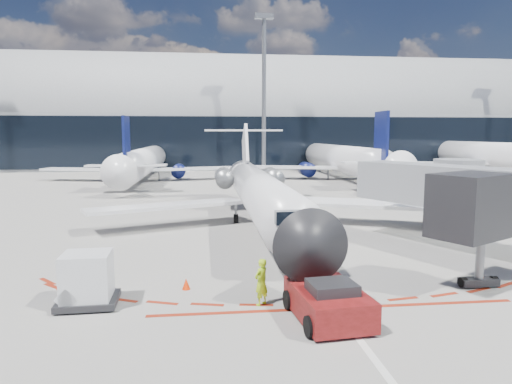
{
  "coord_description": "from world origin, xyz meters",
  "views": [
    {
      "loc": [
        -4.81,
        -27.46,
        6.5
      ],
      "look_at": [
        -1.58,
        1.18,
        2.81
      ],
      "focal_mm": 32.0,
      "sensor_mm": 36.0,
      "label": 1
    }
  ],
  "objects": [
    {
      "name": "ground",
      "position": [
        0.0,
        0.0,
        0.0
      ],
      "size": [
        260.0,
        260.0,
        0.0
      ],
      "primitive_type": "plane",
      "color": "slate",
      "rests_on": "ground"
    },
    {
      "name": "apron_centerline",
      "position": [
        0.0,
        2.0,
        0.01
      ],
      "size": [
        0.25,
        40.0,
        0.01
      ],
      "primitive_type": "cube",
      "color": "silver",
      "rests_on": "ground"
    },
    {
      "name": "apron_stop_bar",
      "position": [
        0.0,
        -11.5,
        0.01
      ],
      "size": [
        14.0,
        0.25,
        0.01
      ],
      "primitive_type": "cube",
      "color": "maroon",
      "rests_on": "ground"
    },
    {
      "name": "terminal_building",
      "position": [
        0.0,
        64.97,
        8.52
      ],
      "size": [
        150.0,
        24.15,
        24.0
      ],
      "color": "#9B9EA0",
      "rests_on": "ground"
    },
    {
      "name": "jet_bridge",
      "position": [
        9.79,
        -3.01,
        3.01
      ],
      "size": [
        10.03,
        15.2,
        4.9
      ],
      "color": "gray",
      "rests_on": "ground"
    },
    {
      "name": "light_mast_centre",
      "position": [
        5.0,
        48.0,
        12.5
      ],
      "size": [
        0.7,
        0.7,
        25.0
      ],
      "primitive_type": "cylinder",
      "color": "slate",
      "rests_on": "ground"
    },
    {
      "name": "regional_jet",
      "position": [
        -1.03,
        3.97,
        2.48
      ],
      "size": [
        24.08,
        29.7,
        7.44
      ],
      "color": "white",
      "rests_on": "ground"
    },
    {
      "name": "pushback_tug",
      "position": [
        -0.58,
        -12.51,
        0.65
      ],
      "size": [
        2.74,
        5.75,
        1.47
      ],
      "rotation": [
        0.0,
        0.0,
        0.11
      ],
      "color": "#4F0D0B",
      "rests_on": "ground"
    },
    {
      "name": "ramp_worker",
      "position": [
        -2.74,
        -10.85,
        0.91
      ],
      "size": [
        0.78,
        0.76,
        1.81
      ],
      "primitive_type": "imported",
      "rotation": [
        0.0,
        0.0,
        3.88
      ],
      "color": "#C5FF1A",
      "rests_on": "ground"
    },
    {
      "name": "uld_container",
      "position": [
        -9.29,
        -10.2,
        1.01
      ],
      "size": [
        2.25,
        1.94,
        2.05
      ],
      "rotation": [
        0.0,
        0.0,
        0.04
      ],
      "color": "black",
      "rests_on": "ground"
    },
    {
      "name": "safety_cone_left",
      "position": [
        -5.66,
        -8.76,
        0.24
      ],
      "size": [
        0.34,
        0.34,
        0.48
      ],
      "primitive_type": "cone",
      "color": "red",
      "rests_on": "ground"
    },
    {
      "name": "safety_cone_right",
      "position": [
        6.98,
        -9.77,
        0.24
      ],
      "size": [
        0.35,
        0.35,
        0.48
      ],
      "primitive_type": "cone",
      "color": "red",
      "rests_on": "ground"
    },
    {
      "name": "bg_airliner_1",
      "position": [
        -13.29,
        37.78,
        5.26
      ],
      "size": [
        32.53,
        34.44,
        10.52
      ],
      "primitive_type": null,
      "color": "white",
      "rests_on": "ground"
    },
    {
      "name": "bg_airliner_2",
      "position": [
        15.1,
        37.36,
        5.63
      ],
      "size": [
        34.81,
        36.85,
        11.26
      ],
      "primitive_type": null,
      "color": "white",
      "rests_on": "ground"
    },
    {
      "name": "bg_airliner_3",
      "position": [
        40.28,
        41.74,
        6.07
      ],
      "size": [
        37.54,
        39.75,
        12.15
      ],
      "primitive_type": null,
      "color": "white",
      "rests_on": "ground"
    }
  ]
}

